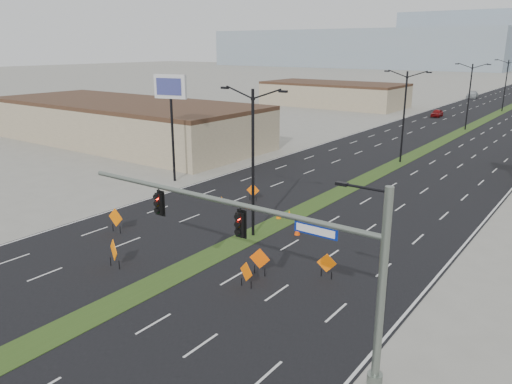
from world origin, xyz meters
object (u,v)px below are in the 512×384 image
Objects in this scene: streetlight_3 at (506,84)px; cone_3 at (222,199)px; cone_2 at (289,214)px; pole_sign_west at (171,94)px; construction_sign_5 at (327,264)px; cone_1 at (279,215)px; car_far at (472,95)px; signal_mast at (276,243)px; construction_sign_4 at (260,259)px; cone_0 at (297,230)px; streetlight_2 at (469,95)px; construction_sign_1 at (114,251)px; car_left at (437,113)px; streetlight_1 at (404,114)px; construction_sign_0 at (116,218)px; construction_sign_3 at (246,273)px; construction_sign_2 at (253,191)px; streetlight_0 at (253,159)px.

streetlight_3 is 79.82m from cone_3.
cone_2 is 0.06× the size of pole_sign_west.
cone_1 is at bearing 117.19° from construction_sign_5.
cone_3 is (4.82, -103.82, -0.56)m from car_far.
construction_sign_4 is at bearing 131.11° from signal_mast.
construction_sign_4 is 2.39× the size of cone_0.
streetlight_2 is 65.24m from construction_sign_1.
streetlight_1 is at bearing -81.40° from car_left.
construction_sign_1 reaches higher than cone_1.
construction_sign_1 is 0.18× the size of pole_sign_west.
cone_1 reaches higher than cone_3.
construction_sign_5 is (18.75, -111.32, 0.05)m from car_far.
car_left reaches higher than cone_2.
cone_0 is (2.41, -54.10, -5.08)m from streetlight_2.
streetlight_1 is 0.99× the size of pole_sign_west.
construction_sign_4 is at bearing -83.08° from streetlight_1.
construction_sign_1 is at bearing -95.45° from streetlight_1.
streetlight_3 reaches higher than signal_mast.
cone_3 is at bearing 78.24° from construction_sign_0.
construction_sign_1 reaches higher than construction_sign_4.
cone_1 is (-0.48, -52.07, -5.08)m from streetlight_2.
streetlight_3 is 18.89× the size of cone_3.
streetlight_3 is 6.73× the size of construction_sign_3.
construction_sign_0 is (-8.12, -89.17, -4.36)m from streetlight_3.
streetlight_3 reaches higher than construction_sign_4.
construction_sign_2 is at bearing 147.51° from cone_0.
streetlight_1 is 6.73× the size of construction_sign_2.
cone_2 is at bearing 120.24° from signal_mast.
cone_2 is 17.18m from pole_sign_west.
cone_3 is (-6.68, 4.63, -5.15)m from streetlight_0.
construction_sign_0 reaches higher than construction_sign_4.
construction_sign_2 is at bearing 70.64° from construction_sign_0.
construction_sign_0 is 12.10m from construction_sign_4.
cone_1 is 1.05× the size of cone_2.
streetlight_2 is at bearing 82.59° from cone_3.
pole_sign_west is (-14.84, 7.26, 2.87)m from streetlight_0.
construction_sign_2 is (3.33, 11.66, -0.18)m from construction_sign_0.
construction_sign_1 reaches higher than car_far.
construction_sign_3 is (4.28, -34.43, -4.55)m from streetlight_1.
cone_3 is at bearing 163.29° from cone_0.
cone_0 is at bearing -50.25° from construction_sign_2.
streetlight_0 is at bearing -89.02° from car_far.
construction_sign_5 is (7.25, -58.87, -4.55)m from streetlight_2.
streetlight_3 is at bearing 89.66° from cone_1.
construction_sign_4 reaches higher than cone_0.
construction_sign_2 and construction_sign_3 have the same top height.
car_left is 2.21× the size of construction_sign_1.
construction_sign_2 is (-4.79, -21.51, -4.55)m from streetlight_1.
cone_2 is (11.62, -103.98, -0.50)m from car_far.
cone_3 is (-15.24, 14.63, -4.53)m from signal_mast.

